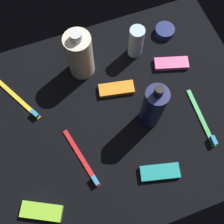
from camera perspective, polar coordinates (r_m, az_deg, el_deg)
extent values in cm
cube|color=black|center=(78.47, 0.00, -0.93)|extent=(84.00, 64.00, 1.20)
cylinder|color=#1A1E4D|center=(70.59, 8.62, 0.95)|extent=(5.86, 5.86, 16.77)
cylinder|color=black|center=(61.71, 9.90, 4.29)|extent=(2.20, 2.20, 2.80)
cylinder|color=silver|center=(78.33, -6.82, 11.83)|extent=(7.56, 7.56, 15.36)
cylinder|color=silver|center=(71.13, -7.64, 15.61)|extent=(3.20, 3.20, 2.20)
cylinder|color=silver|center=(83.39, 5.09, 14.57)|extent=(4.44, 4.44, 10.84)
cube|color=red|center=(74.70, -6.55, -9.46)|extent=(5.24, 17.80, 0.90)
cube|color=#338CCC|center=(72.36, -3.52, -14.23)|extent=(1.66, 2.78, 1.20)
cube|color=green|center=(81.40, 18.30, -1.02)|extent=(1.85, 18.03, 0.90)
cube|color=#338CCC|center=(79.25, 20.70, -5.61)|extent=(1.19, 2.64, 1.20)
cube|color=yellow|center=(84.03, -19.21, 2.63)|extent=(9.71, 16.36, 0.90)
cube|color=#338CCC|center=(79.64, -16.02, -0.28)|extent=(2.21, 2.81, 1.20)
cube|color=#E55999|center=(86.41, 12.41, 9.97)|extent=(11.11, 6.82, 1.50)
cube|color=orange|center=(80.38, 0.94, 4.89)|extent=(10.99, 5.98, 1.50)
cube|color=teal|center=(74.34, 10.07, -12.40)|extent=(11.06, 6.41, 1.50)
cube|color=#8CD133|center=(74.69, -14.65, -19.63)|extent=(11.08, 8.30, 1.50)
cylinder|color=navy|center=(92.47, 11.07, 16.49)|extent=(6.24, 6.24, 2.14)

